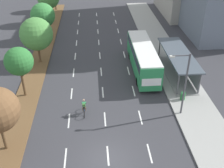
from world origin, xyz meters
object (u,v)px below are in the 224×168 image
object	(u,v)px
cyclist	(84,108)
median_tree_fourth	(43,15)
bus	(143,56)
median_tree_third	(36,34)
trash_bin	(183,96)
streetlight	(184,81)
bus_shelter	(180,62)
median_tree_second	(19,62)

from	to	relation	value
cyclist	median_tree_fourth	bearing A→B (deg)	107.94
bus	median_tree_third	distance (m)	13.90
median_tree_third	trash_bin	distance (m)	19.77
bus	streetlight	world-z (taller)	streetlight
bus	cyclist	world-z (taller)	bus
median_tree_fourth	median_tree_third	bearing A→B (deg)	-87.57
median_tree_fourth	streetlight	size ratio (longest dim) A/B	0.88
bus_shelter	median_tree_fourth	size ratio (longest dim) A/B	1.75
median_tree_fourth	trash_bin	xyz separation A→B (m)	(16.90, -18.32, -3.38)
median_tree_third	streetlight	world-z (taller)	streetlight
cyclist	trash_bin	xyz separation A→B (m)	(10.46, 1.57, -0.22)
bus	median_tree_fourth	size ratio (longest dim) A/B	1.97
bus	median_tree_second	world-z (taller)	median_tree_second
bus_shelter	median_tree_second	xyz separation A→B (m)	(-18.06, -3.29, 2.37)
bus	median_tree_second	xyz separation A→B (m)	(-13.78, -4.79, 2.17)
streetlight	cyclist	bearing A→B (deg)	175.66
bus	trash_bin	xyz separation A→B (m)	(3.20, -6.94, -1.49)
bus	trash_bin	distance (m)	7.78
cyclist	median_tree_fourth	distance (m)	21.14
median_tree_fourth	median_tree_second	bearing A→B (deg)	-90.30
median_tree_third	trash_bin	world-z (taller)	median_tree_third
median_tree_second	median_tree_third	bearing A→B (deg)	86.97
median_tree_second	trash_bin	world-z (taller)	median_tree_second
bus	streetlight	distance (m)	9.64
bus	trash_bin	bearing A→B (deg)	-65.23
cyclist	median_tree_second	distance (m)	8.26
bus_shelter	median_tree_third	size ratio (longest dim) A/B	1.65
bus_shelter	cyclist	distance (m)	13.54
bus_shelter	trash_bin	world-z (taller)	bus_shelter
streetlight	bus	bearing A→B (deg)	103.24
bus	cyclist	size ratio (longest dim) A/B	6.20
bus_shelter	median_tree_second	distance (m)	18.51
bus	bus_shelter	bearing A→B (deg)	-19.28
bus	trash_bin	world-z (taller)	bus
median_tree_third	trash_bin	size ratio (longest dim) A/B	7.13
cyclist	trash_bin	size ratio (longest dim) A/B	2.14
bus	median_tree_fourth	distance (m)	17.91
cyclist	median_tree_fourth	world-z (taller)	median_tree_fourth
median_tree_fourth	bus	bearing A→B (deg)	-39.72
trash_bin	streetlight	bearing A→B (deg)	-114.33
median_tree_second	median_tree_third	xyz separation A→B (m)	(0.43, 8.09, -0.19)
bus_shelter	bus	distance (m)	4.54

